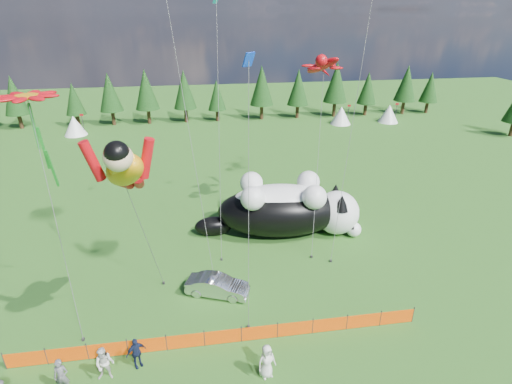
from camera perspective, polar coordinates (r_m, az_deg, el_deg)
ground at (r=25.55m, az=-5.23°, el=-16.03°), size 160.00×160.00×0.00m
safety_fence at (r=23.00m, az=-4.73°, el=-19.92°), size 22.06×0.06×1.10m
tree_line at (r=65.63m, az=-8.18°, el=13.32°), size 90.00×4.00×8.00m
festival_tents at (r=62.43m, az=2.37°, el=10.52°), size 50.00×3.20×2.80m
cat_large at (r=31.76m, az=4.45°, el=-2.28°), size 13.22×5.68×4.78m
cat_small at (r=33.15m, az=11.49°, el=-4.43°), size 3.92×3.29×1.64m
car at (r=26.07m, az=-5.53°, el=-13.21°), size 4.22×2.68×1.31m
spectator_a at (r=22.52m, az=-26.03°, el=-22.58°), size 0.73×0.51×1.91m
spectator_b at (r=22.31m, az=-20.80°, el=-21.97°), size 0.96×0.61×1.91m
spectator_c at (r=22.45m, az=-16.75°, el=-21.14°), size 1.17×0.98×1.78m
spectator_e at (r=21.18m, az=1.53°, el=-23.02°), size 1.07×0.85×1.91m
superhero_kite at (r=18.81m, az=-18.33°, el=3.00°), size 5.85×8.00×12.73m
gecko_kite at (r=32.67m, az=9.44°, el=17.38°), size 4.50×10.45×14.70m
flower_kite at (r=23.31m, az=-29.82°, el=11.34°), size 3.80×5.60×13.11m
diamond_kite_c at (r=20.00m, az=-1.05°, el=16.31°), size 1.01×2.76×15.16m
diamond_kite_d at (r=30.01m, az=-5.64°, el=24.02°), size 1.10×6.45×18.40m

